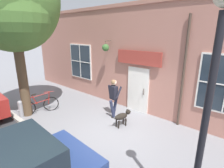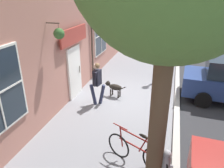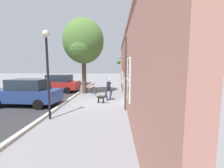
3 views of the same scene
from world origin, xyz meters
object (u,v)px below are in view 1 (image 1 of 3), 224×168
(dog_on_leash, at_px, (122,116))
(street_lamp, at_px, (211,89))
(pedestrian_walking, at_px, (114,95))
(street_tree_by_curb, at_px, (12,1))
(leaning_bicycle, at_px, (40,105))
(fire_hydrant, at_px, (21,109))

(dog_on_leash, distance_m, street_lamp, 4.64)
(pedestrian_walking, xyz_separation_m, dog_on_leash, (0.44, 0.83, -0.59))
(street_lamp, bearing_deg, street_tree_by_curb, -91.30)
(pedestrian_walking, xyz_separation_m, street_tree_by_curb, (2.50, -2.93, 3.71))
(dog_on_leash, relative_size, street_lamp, 0.23)
(street_tree_by_curb, bearing_deg, street_lamp, 88.70)
(pedestrian_walking, bearing_deg, street_tree_by_curb, -49.49)
(street_tree_by_curb, distance_m, leaning_bicycle, 4.38)
(pedestrian_walking, height_order, street_lamp, street_lamp)
(pedestrian_walking, bearing_deg, leaning_bicycle, -54.55)
(street_tree_by_curb, bearing_deg, fire_hydrant, -22.66)
(leaning_bicycle, bearing_deg, dog_on_leash, 113.24)
(pedestrian_walking, relative_size, street_tree_by_curb, 0.24)
(dog_on_leash, distance_m, street_tree_by_curb, 6.07)
(pedestrian_walking, height_order, fire_hydrant, pedestrian_walking)
(pedestrian_walking, distance_m, fire_hydrant, 4.15)
(street_lamp, bearing_deg, pedestrian_walking, -122.80)
(dog_on_leash, height_order, leaning_bicycle, leaning_bicycle)
(dog_on_leash, xyz_separation_m, fire_hydrant, (2.32, -3.86, -0.03))
(dog_on_leash, height_order, fire_hydrant, fire_hydrant)
(pedestrian_walking, relative_size, street_lamp, 0.40)
(dog_on_leash, bearing_deg, street_tree_by_curb, -61.23)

